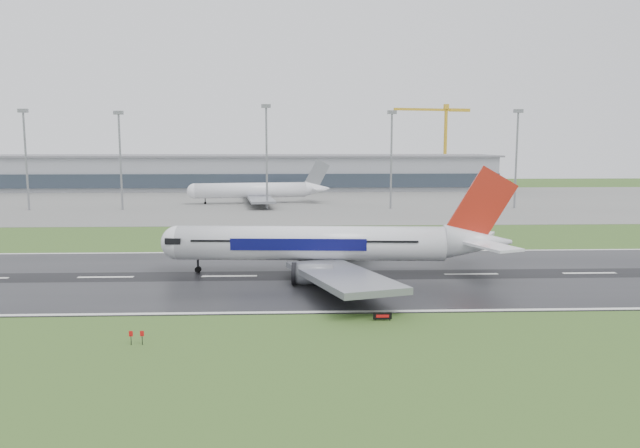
{
  "coord_description": "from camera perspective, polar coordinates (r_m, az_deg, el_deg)",
  "views": [
    {
      "loc": [
        31.04,
        -98.62,
        21.97
      ],
      "look_at": [
        35.32,
        12.0,
        7.0
      ],
      "focal_mm": 34.41,
      "sensor_mm": 36.0,
      "label": 1
    }
  ],
  "objects": [
    {
      "name": "floodmast_1",
      "position": [
        216.42,
        -25.65,
        5.22
      ],
      "size": [
        0.64,
        0.64,
        30.9
      ],
      "primitive_type": "cylinder",
      "color": "gray",
      "rests_on": "ground"
    },
    {
      "name": "parked_airliner",
      "position": [
        218.57,
        -5.9,
        3.89
      ],
      "size": [
        57.34,
        54.3,
        15.05
      ],
      "primitive_type": null,
      "rotation": [
        0.0,
        0.0,
        0.14
      ],
      "color": "white",
      "rests_on": "apron"
    },
    {
      "name": "tower_crane",
      "position": [
        307.36,
        11.57,
        7.19
      ],
      "size": [
        39.52,
        12.22,
        40.1
      ],
      "primitive_type": null,
      "rotation": [
        0.0,
        0.0,
        0.25
      ],
      "color": "gold",
      "rests_on": "ground"
    },
    {
      "name": "ground",
      "position": [
        105.7,
        -19.31,
        -4.74
      ],
      "size": [
        520.0,
        520.0,
        0.0
      ],
      "primitive_type": "plane",
      "color": "#32541E",
      "rests_on": "ground"
    },
    {
      "name": "floodmast_2",
      "position": [
        206.5,
        -18.06,
        5.44
      ],
      "size": [
        0.64,
        0.64,
        30.33
      ],
      "primitive_type": "cylinder",
      "color": "gray",
      "rests_on": "ground"
    },
    {
      "name": "main_airliner",
      "position": [
        101.2,
        1.44,
        0.15
      ],
      "size": [
        61.62,
        59.04,
        17.15
      ],
      "primitive_type": null,
      "rotation": [
        0.0,
        0.0,
        -0.07
      ],
      "color": "white",
      "rests_on": "runway"
    },
    {
      "name": "floodmast_3",
      "position": [
        198.93,
        -4.98,
        6.02
      ],
      "size": [
        0.64,
        0.64,
        32.5
      ],
      "primitive_type": "cylinder",
      "color": "gray",
      "rests_on": "ground"
    },
    {
      "name": "terminal",
      "position": [
        285.68,
        -8.48,
        4.71
      ],
      "size": [
        240.0,
        36.0,
        15.0
      ],
      "primitive_type": "cube",
      "color": "gray",
      "rests_on": "ground"
    },
    {
      "name": "floodmast_5",
      "position": [
        211.36,
        17.78,
        5.59
      ],
      "size": [
        0.64,
        0.64,
        31.09
      ],
      "primitive_type": "cylinder",
      "color": "gray",
      "rests_on": "ground"
    },
    {
      "name": "apron",
      "position": [
        226.83,
        -10.08,
        2.03
      ],
      "size": [
        400.0,
        130.0,
        0.08
      ],
      "primitive_type": "cube",
      "color": "slate",
      "rests_on": "ground"
    },
    {
      "name": "runway_sign",
      "position": [
        76.84,
        5.83,
        -8.55
      ],
      "size": [
        2.31,
        0.57,
        1.04
      ],
      "primitive_type": null,
      "rotation": [
        0.0,
        0.0,
        -0.13
      ],
      "color": "black",
      "rests_on": "ground"
    },
    {
      "name": "floodmast_4",
      "position": [
        201.11,
        6.64,
        5.75
      ],
      "size": [
        0.64,
        0.64,
        30.64
      ],
      "primitive_type": "cylinder",
      "color": "gray",
      "rests_on": "ground"
    },
    {
      "name": "runway",
      "position": [
        105.69,
        -19.31,
        -4.71
      ],
      "size": [
        400.0,
        45.0,
        0.1
      ],
      "primitive_type": "cube",
      "color": "black",
      "rests_on": "ground"
    }
  ]
}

